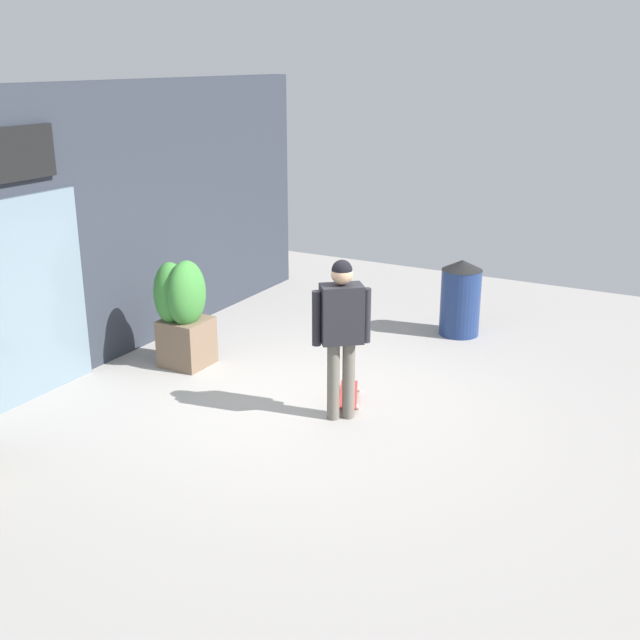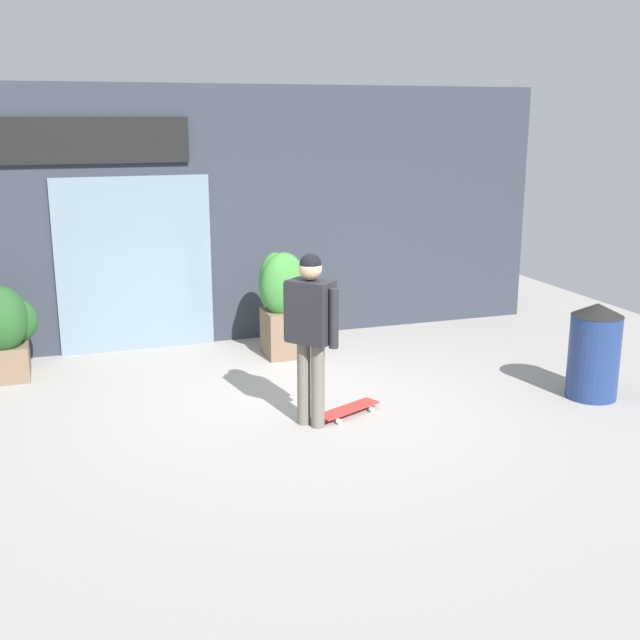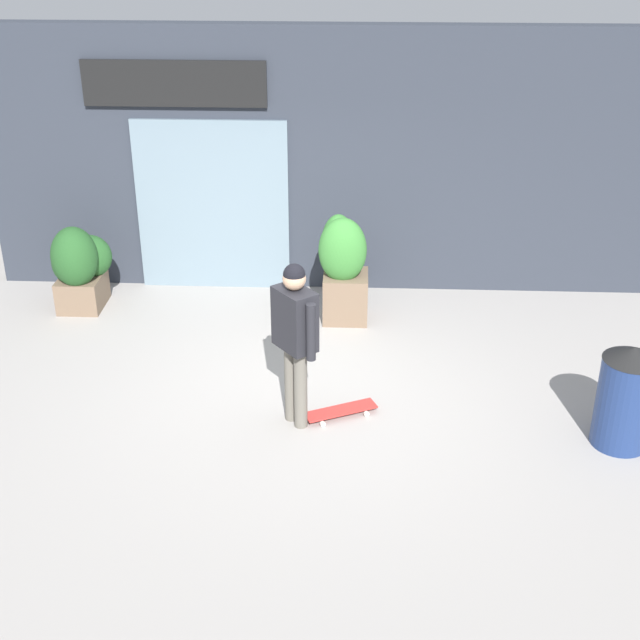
{
  "view_description": "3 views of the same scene",
  "coord_description": "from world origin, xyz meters",
  "px_view_note": "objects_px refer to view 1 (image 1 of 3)",
  "views": [
    {
      "loc": [
        -6.74,
        -3.85,
        3.56
      ],
      "look_at": [
        0.1,
        -0.11,
        0.95
      ],
      "focal_mm": 44.1,
      "sensor_mm": 36.0,
      "label": 1
    },
    {
      "loc": [
        -2.37,
        -7.37,
        2.92
      ],
      "look_at": [
        0.1,
        -0.11,
        0.95
      ],
      "focal_mm": 44.67,
      "sensor_mm": 36.0,
      "label": 2
    },
    {
      "loc": [
        0.45,
        -7.68,
        4.76
      ],
      "look_at": [
        0.1,
        -0.11,
        0.95
      ],
      "focal_mm": 48.8,
      "sensor_mm": 36.0,
      "label": 3
    }
  ],
  "objects_px": {
    "skateboarder": "(341,324)",
    "planter_box_right": "(182,311)",
    "trash_bin": "(461,297)",
    "skateboard": "(348,395)"
  },
  "relations": [
    {
      "from": "skateboarder",
      "to": "planter_box_right",
      "type": "distance_m",
      "value": 2.39
    },
    {
      "from": "trash_bin",
      "to": "planter_box_right",
      "type": "bearing_deg",
      "value": 136.65
    },
    {
      "from": "planter_box_right",
      "to": "trash_bin",
      "type": "distance_m",
      "value": 3.71
    },
    {
      "from": "skateboard",
      "to": "trash_bin",
      "type": "xyz_separation_m",
      "value": [
        2.65,
        -0.34,
        0.46
      ]
    },
    {
      "from": "trash_bin",
      "to": "skateboarder",
      "type": "bearing_deg",
      "value": 176.11
    },
    {
      "from": "skateboarder",
      "to": "trash_bin",
      "type": "xyz_separation_m",
      "value": [
        3.08,
        -0.21,
        -0.52
      ]
    },
    {
      "from": "skateboarder",
      "to": "trash_bin",
      "type": "height_order",
      "value": "skateboarder"
    },
    {
      "from": "skateboard",
      "to": "planter_box_right",
      "type": "distance_m",
      "value": 2.29
    },
    {
      "from": "skateboarder",
      "to": "skateboard",
      "type": "height_order",
      "value": "skateboarder"
    },
    {
      "from": "skateboarder",
      "to": "skateboard",
      "type": "xyz_separation_m",
      "value": [
        0.43,
        0.13,
        -0.97
      ]
    }
  ]
}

